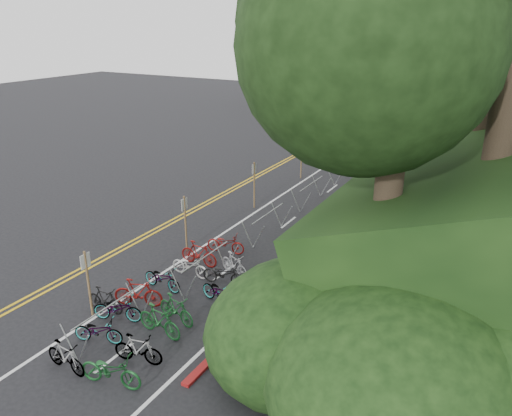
% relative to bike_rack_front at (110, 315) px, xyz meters
% --- Properties ---
extents(ground, '(120.00, 120.00, 0.00)m').
position_rel_bike_rack_front_xyz_m(ground, '(-2.42, 1.36, -0.89)').
color(ground, black).
rests_on(ground, ground).
extents(road_markings, '(7.47, 80.00, 0.01)m').
position_rel_bike_rack_front_xyz_m(road_markings, '(-1.79, 11.46, -0.89)').
color(road_markings, gold).
rests_on(road_markings, ground).
extents(red_curb, '(0.25, 28.00, 0.10)m').
position_rel_bike_rack_front_xyz_m(red_curb, '(3.28, 13.36, -0.84)').
color(red_curb, maroon).
rests_on(red_curb, ground).
extents(bike_rack_front, '(1.17, 2.92, 1.23)m').
position_rel_bike_rack_front_xyz_m(bike_rack_front, '(0.00, 0.00, 0.00)').
color(bike_rack_front, '#A1A2A4').
rests_on(bike_rack_front, ground).
extents(bike_racks_rest, '(1.14, 23.00, 1.17)m').
position_rel_bike_rack_front_xyz_m(bike_racks_rest, '(0.58, 14.36, -0.04)').
color(bike_racks_rest, '#A1A2A4').
rests_on(bike_racks_rest, ground).
extents(signpost_near, '(0.08, 0.40, 2.40)m').
position_rel_bike_rack_front_xyz_m(signpost_near, '(-1.60, 0.70, 0.49)').
color(signpost_near, brown).
rests_on(signpost_near, ground).
extents(signposts_rest, '(0.08, 18.40, 2.50)m').
position_rel_bike_rack_front_xyz_m(signposts_rest, '(-1.82, 15.36, 0.54)').
color(signposts_rest, brown).
rests_on(signposts_rest, ground).
extents(bike_front, '(0.50, 1.54, 0.92)m').
position_rel_bike_rack_front_xyz_m(bike_front, '(-1.37, 1.10, -0.43)').
color(bike_front, black).
rests_on(bike_front, ground).
extents(bike_valet, '(3.45, 10.39, 1.05)m').
position_rel_bike_rack_front_xyz_m(bike_valet, '(0.42, 2.37, -0.42)').
color(bike_valet, slate).
rests_on(bike_valet, ground).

